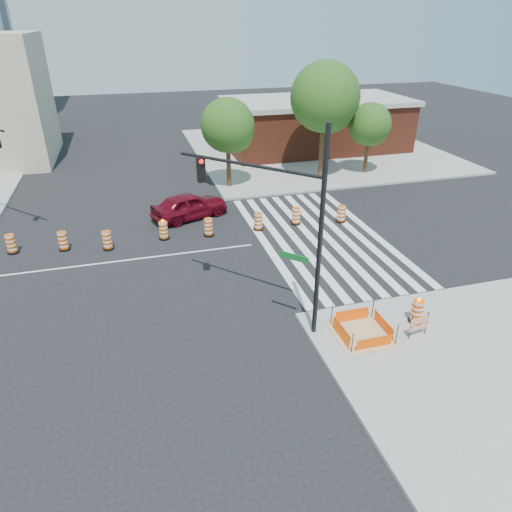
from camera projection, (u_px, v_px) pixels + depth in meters
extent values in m
plane|color=black|center=(119.00, 261.00, 23.18)|extent=(120.00, 120.00, 0.00)
cube|color=gray|center=(314.00, 149.00, 42.81)|extent=(22.00, 22.00, 0.15)
cube|color=silver|center=(265.00, 243.00, 25.04)|extent=(0.45, 13.50, 0.01)
cube|color=silver|center=(281.00, 241.00, 25.26)|extent=(0.45, 13.50, 0.01)
cube|color=silver|center=(296.00, 239.00, 25.47)|extent=(0.45, 13.50, 0.01)
cube|color=silver|center=(311.00, 237.00, 25.69)|extent=(0.45, 13.50, 0.01)
cube|color=silver|center=(326.00, 236.00, 25.90)|extent=(0.45, 13.50, 0.01)
cube|color=silver|center=(340.00, 234.00, 26.12)|extent=(0.45, 13.50, 0.01)
cube|color=silver|center=(355.00, 232.00, 26.33)|extent=(0.45, 13.50, 0.01)
cube|color=silver|center=(369.00, 230.00, 26.55)|extent=(0.45, 13.50, 0.01)
cube|color=silver|center=(119.00, 261.00, 23.18)|extent=(14.00, 0.12, 0.01)
cube|color=tan|center=(362.00, 334.00, 17.57)|extent=(2.20, 2.20, 0.05)
cube|color=#FF4F05|center=(374.00, 343.00, 16.69)|extent=(1.44, 0.02, 0.55)
cube|color=#FF4F05|center=(352.00, 315.00, 18.22)|extent=(1.44, 0.02, 0.55)
cube|color=#FF4F05|center=(341.00, 332.00, 17.24)|extent=(0.02, 1.44, 0.55)
cube|color=#FF4F05|center=(384.00, 325.00, 17.67)|extent=(0.02, 1.44, 0.55)
cylinder|color=black|center=(352.00, 343.00, 16.39)|extent=(0.04, 0.04, 0.90)
cylinder|color=black|center=(397.00, 335.00, 16.82)|extent=(0.04, 0.04, 0.90)
cylinder|color=black|center=(332.00, 315.00, 17.93)|extent=(0.04, 0.04, 0.90)
cylinder|color=black|center=(373.00, 308.00, 18.36)|extent=(0.04, 0.04, 0.90)
cube|color=maroon|center=(316.00, 127.00, 41.87)|extent=(16.00, 8.00, 4.20)
cube|color=gray|center=(317.00, 101.00, 40.80)|extent=(16.50, 8.50, 0.40)
imported|color=#5F0815|center=(189.00, 206.00, 27.86)|extent=(5.08, 3.39, 1.61)
cylinder|color=black|center=(320.00, 239.00, 15.92)|extent=(0.18, 0.18, 7.98)
cylinder|color=black|center=(247.00, 165.00, 16.27)|extent=(4.19, 4.44, 0.12)
cube|color=black|center=(201.00, 169.00, 17.46)|extent=(0.32, 0.28, 1.00)
sphere|color=#FF0C0C|center=(201.00, 162.00, 17.14)|extent=(0.18, 0.18, 0.18)
cube|color=#0C591E|center=(294.00, 257.00, 16.84)|extent=(0.85, 0.90, 0.25)
cylinder|color=black|center=(415.00, 321.00, 18.30)|extent=(0.58, 0.58, 0.10)
cylinder|color=#DC4B04|center=(417.00, 311.00, 18.07)|extent=(0.46, 0.46, 0.91)
sphere|color=#FF990C|center=(419.00, 299.00, 17.83)|extent=(0.15, 0.15, 0.15)
cube|color=#DC4B04|center=(420.00, 321.00, 17.18)|extent=(0.86, 0.16, 0.28)
cube|color=#DC4B04|center=(418.00, 328.00, 17.33)|extent=(0.86, 0.16, 0.22)
cylinder|color=black|center=(411.00, 327.00, 17.14)|extent=(0.04, 0.04, 1.01)
cylinder|color=black|center=(427.00, 322.00, 17.41)|extent=(0.04, 0.04, 1.01)
cylinder|color=#382314|center=(229.00, 161.00, 32.33)|extent=(0.32, 0.32, 3.96)
sphere|color=#1A4112|center=(228.00, 125.00, 31.19)|extent=(3.71, 3.71, 3.71)
sphere|color=#1A4112|center=(234.00, 133.00, 31.85)|extent=(2.72, 2.72, 2.72)
sphere|color=#1A4112|center=(223.00, 132.00, 31.09)|extent=(2.48, 2.48, 2.48)
cylinder|color=#382314|center=(322.00, 143.00, 34.05)|extent=(0.36, 0.36, 5.32)
sphere|color=#1A4112|center=(325.00, 97.00, 32.50)|extent=(4.99, 4.99, 4.99)
sphere|color=#1A4112|center=(329.00, 108.00, 33.31)|extent=(3.66, 3.66, 3.66)
sphere|color=#1A4112|center=(320.00, 105.00, 32.44)|extent=(3.33, 3.33, 3.33)
cylinder|color=#382314|center=(366.00, 153.00, 35.37)|extent=(0.30, 0.30, 3.43)
sphere|color=#1A4112|center=(370.00, 124.00, 34.38)|extent=(3.21, 3.21, 3.21)
sphere|color=#1A4112|center=(373.00, 130.00, 34.98)|extent=(2.36, 2.36, 2.36)
sphere|color=#1A4112|center=(366.00, 130.00, 34.28)|extent=(2.14, 2.14, 2.14)
cylinder|color=black|center=(13.00, 252.00, 24.01)|extent=(0.60, 0.60, 0.10)
cylinder|color=#DC4B04|center=(11.00, 243.00, 23.77)|extent=(0.48, 0.48, 0.95)
cylinder|color=black|center=(65.00, 249.00, 24.32)|extent=(0.60, 0.60, 0.10)
cylinder|color=#DC4B04|center=(63.00, 240.00, 24.09)|extent=(0.48, 0.48, 0.95)
cylinder|color=black|center=(109.00, 248.00, 24.39)|extent=(0.60, 0.60, 0.10)
cylinder|color=#DC4B04|center=(107.00, 240.00, 24.16)|extent=(0.48, 0.48, 0.95)
cylinder|color=black|center=(164.00, 238.00, 25.52)|extent=(0.60, 0.60, 0.10)
cylinder|color=#DC4B04|center=(163.00, 230.00, 25.28)|extent=(0.48, 0.48, 0.95)
sphere|color=#FF990C|center=(163.00, 221.00, 25.03)|extent=(0.16, 0.16, 0.16)
cylinder|color=black|center=(209.00, 235.00, 25.91)|extent=(0.60, 0.60, 0.10)
cylinder|color=#DC4B04|center=(209.00, 227.00, 25.68)|extent=(0.48, 0.48, 0.95)
cylinder|color=black|center=(258.00, 229.00, 26.63)|extent=(0.60, 0.60, 0.10)
cylinder|color=#DC4B04|center=(258.00, 221.00, 26.39)|extent=(0.48, 0.48, 0.95)
cylinder|color=black|center=(296.00, 223.00, 27.36)|extent=(0.60, 0.60, 0.10)
cylinder|color=#DC4B04|center=(296.00, 215.00, 27.12)|extent=(0.48, 0.48, 0.95)
cylinder|color=black|center=(341.00, 221.00, 27.66)|extent=(0.60, 0.60, 0.10)
cylinder|color=#DC4B04|center=(341.00, 213.00, 27.42)|extent=(0.48, 0.48, 0.95)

